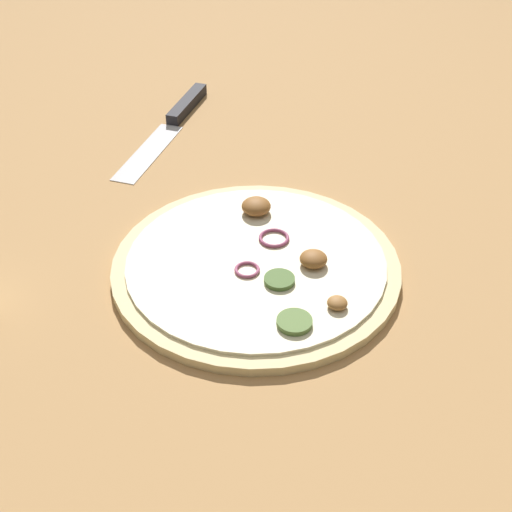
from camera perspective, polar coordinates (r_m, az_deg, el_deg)
The scene contains 3 objects.
ground_plane at distance 0.85m, azimuth -0.00°, elevation -1.15°, with size 3.00×3.00×0.00m, color tan.
pizza at distance 0.85m, azimuth 0.09°, elevation -0.70°, with size 0.34×0.34×0.03m.
knife at distance 1.19m, azimuth -6.30°, elevation 11.08°, with size 0.21×0.26×0.02m.
Camera 1 is at (-0.23, -0.62, 0.54)m, focal length 50.00 mm.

